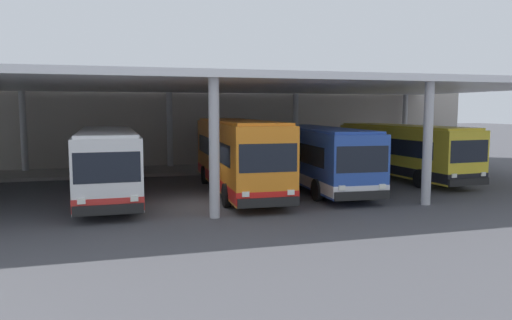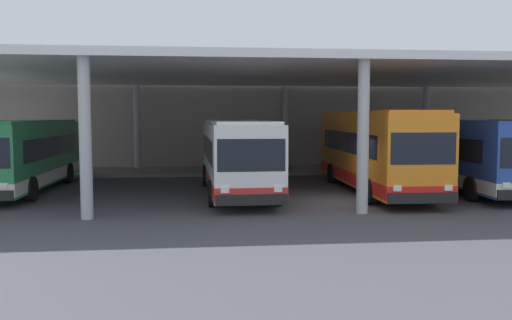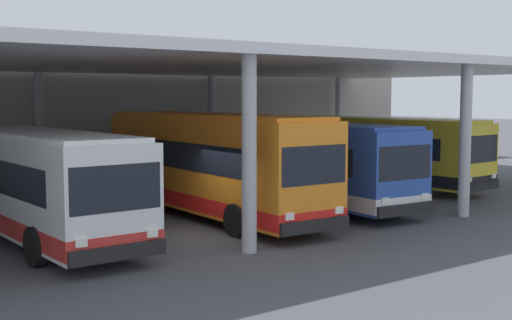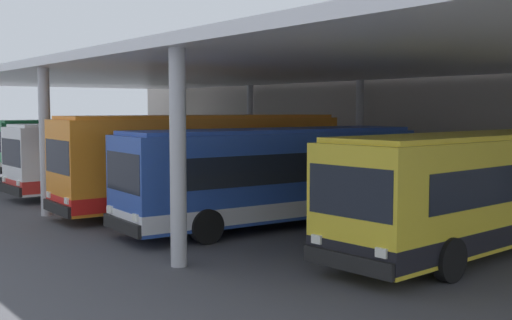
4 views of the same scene
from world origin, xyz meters
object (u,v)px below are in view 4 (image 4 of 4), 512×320
(bus_departing, at_px, (477,190))
(bus_nearest_bay, at_px, (88,145))
(trash_bin, at_px, (455,187))
(bus_middle_bay, at_px, (205,161))
(bus_far_bay, at_px, (274,175))
(bench_waiting, at_px, (402,180))
(bus_second_bay, at_px, (128,156))

(bus_departing, bearing_deg, bus_nearest_bay, -179.96)
(bus_departing, xyz_separation_m, trash_bin, (-5.55, 6.83, -0.98))
(trash_bin, bearing_deg, bus_nearest_bay, -161.49)
(bus_middle_bay, height_order, bus_far_bay, bus_middle_bay)
(bus_middle_bay, xyz_separation_m, bus_far_bay, (4.26, -0.08, -0.19))
(bus_nearest_bay, xyz_separation_m, bench_waiting, (17.49, 7.19, -0.99))
(bus_departing, bearing_deg, bench_waiting, 139.86)
(bus_middle_bay, relative_size, bench_waiting, 6.33)
(bus_nearest_bay, relative_size, bench_waiting, 5.87)
(bus_second_bay, xyz_separation_m, bus_departing, (16.62, 2.01, 0.00))
(trash_bin, bearing_deg, bus_second_bay, -141.41)
(bus_middle_bay, bearing_deg, bus_departing, 10.09)
(bus_nearest_bay, height_order, bus_departing, same)
(bus_second_bay, height_order, bus_middle_bay, bus_middle_bay)
(bus_far_bay, bearing_deg, bus_second_bay, -179.61)
(trash_bin, bearing_deg, bench_waiting, 173.44)
(bus_departing, bearing_deg, bus_middle_bay, -169.91)
(bus_far_bay, bearing_deg, bus_middle_bay, 178.99)
(bus_middle_bay, xyz_separation_m, trash_bin, (4.93, 8.69, -1.16))
(bus_far_bay, xyz_separation_m, trash_bin, (0.68, 8.77, -0.98))
(bus_nearest_bay, xyz_separation_m, bus_far_bay, (19.77, -1.92, 0.00))
(trash_bin, bearing_deg, bus_middle_bay, -119.58)
(bus_second_bay, height_order, trash_bin, bus_second_bay)
(bus_nearest_bay, relative_size, bus_second_bay, 1.00)
(bus_middle_bay, height_order, bus_departing, bus_middle_bay)
(bus_second_bay, height_order, bus_far_bay, same)
(bus_second_bay, distance_m, trash_bin, 14.21)
(bench_waiting, height_order, trash_bin, trash_bin)
(bus_middle_bay, xyz_separation_m, bench_waiting, (1.98, 9.03, -1.18))
(bus_far_bay, relative_size, bus_departing, 1.00)
(bus_nearest_bay, distance_m, bus_middle_bay, 15.62)
(bus_far_bay, distance_m, trash_bin, 8.85)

